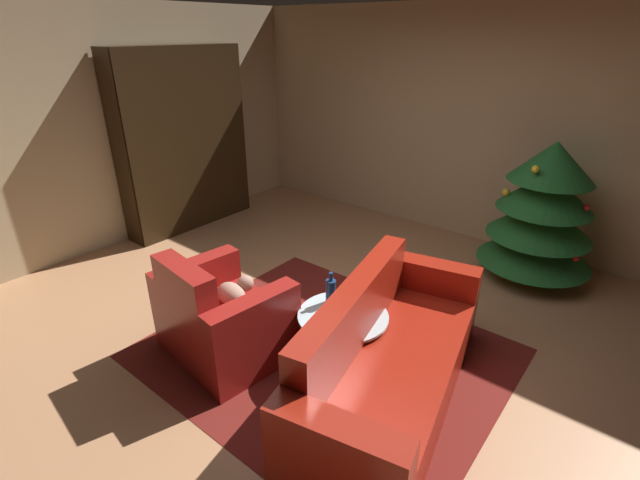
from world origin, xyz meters
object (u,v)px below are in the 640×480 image
Objects in this scene: couch_red at (387,364)px; bottle_on_table at (331,291)px; decorated_tree at (542,212)px; coffee_table at (343,320)px; book_stack_on_table at (342,311)px; armchair_red at (222,319)px; bookshelf_unit at (192,141)px.

bottle_on_table is at bearing 164.48° from couch_red.
decorated_tree reaches higher than couch_red.
couch_red is 2.49m from decorated_tree.
decorated_tree is at bearing 68.63° from bottle_on_table.
book_stack_on_table is (0.02, -0.04, 0.11)m from coffee_table.
armchair_red is 0.73× the size of decorated_tree.
decorated_tree is at bearing 83.65° from couch_red.
book_stack_on_table is (0.83, 0.44, 0.20)m from armchair_red.
decorated_tree is (3.90, 1.20, -0.36)m from bookshelf_unit.
bookshelf_unit is 2.13× the size of armchair_red.
bottle_on_table is at bearing -111.37° from decorated_tree.
bookshelf_unit is at bearing 159.77° from book_stack_on_table.
couch_red is at bearing -96.35° from decorated_tree.
bottle_on_table is (0.64, 0.55, 0.24)m from armchair_red.
decorated_tree is at bearing 17.12° from bookshelf_unit.
bottle_on_table is (3.01, -1.07, -0.52)m from bookshelf_unit.
armchair_red is 0.96m from book_stack_on_table.
armchair_red is 0.48× the size of couch_red.
armchair_red is at bearing -118.45° from decorated_tree.
bookshelf_unit is at bearing 161.14° from couch_red.
bookshelf_unit is 3.46m from book_stack_on_table.
book_stack_on_table is 2.49m from decorated_tree.
bookshelf_unit is 8.35× the size of bottle_on_table.
bottle_on_table is 2.44m from decorated_tree.
armchair_red is at bearing -152.36° from book_stack_on_table.
bookshelf_unit is 3.91m from couch_red.
bookshelf_unit is 4.09m from decorated_tree.
book_stack_on_table is at bearing -20.23° from bookshelf_unit.
bookshelf_unit reaches higher than bottle_on_table.
coffee_table is (3.18, -1.14, -0.67)m from bookshelf_unit.
bookshelf_unit is 2.97m from armchair_red.
book_stack_on_table reaches higher than coffee_table.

